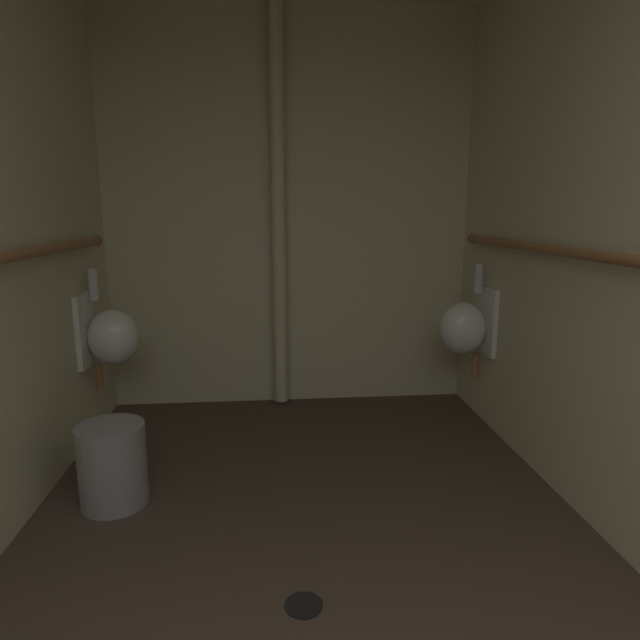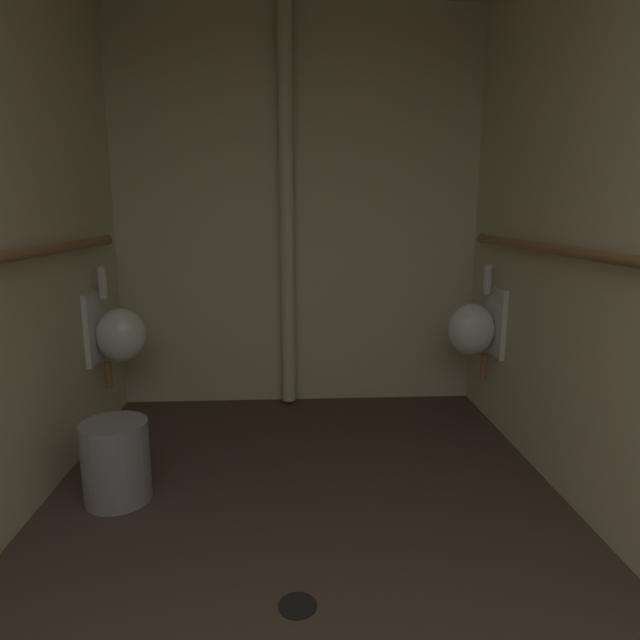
% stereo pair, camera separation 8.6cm
% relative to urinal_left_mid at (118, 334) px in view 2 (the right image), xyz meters
% --- Properties ---
extents(floor, '(2.65, 4.26, 0.08)m').
position_rel_urinal_left_mid_xyz_m(floor, '(1.12, -1.51, -0.68)').
color(floor, '#47382D').
rests_on(floor, ground).
extents(wall_back, '(2.65, 0.06, 2.73)m').
position_rel_urinal_left_mid_xyz_m(wall_back, '(1.12, 0.59, 0.72)').
color(wall_back, beige).
rests_on(wall_back, ground).
extents(urinal_left_mid, '(0.32, 0.30, 0.76)m').
position_rel_urinal_left_mid_xyz_m(urinal_left_mid, '(0.00, 0.00, 0.00)').
color(urinal_left_mid, white).
extents(urinal_right_mid, '(0.32, 0.30, 0.76)m').
position_rel_urinal_left_mid_xyz_m(urinal_right_mid, '(2.24, 0.05, 0.00)').
color(urinal_right_mid, white).
extents(standpipe_back_wall, '(0.10, 0.10, 2.68)m').
position_rel_urinal_left_mid_xyz_m(standpipe_back_wall, '(1.04, 0.48, 0.72)').
color(standpipe_back_wall, beige).
rests_on(standpipe_back_wall, ground).
extents(floor_drain, '(0.14, 0.14, 0.01)m').
position_rel_urinal_left_mid_xyz_m(floor_drain, '(1.07, -1.60, -0.64)').
color(floor_drain, black).
rests_on(floor_drain, ground).
extents(waste_bin, '(0.32, 0.32, 0.40)m').
position_rel_urinal_left_mid_xyz_m(waste_bin, '(0.21, -0.82, -0.45)').
color(waste_bin, gray).
rests_on(waste_bin, ground).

